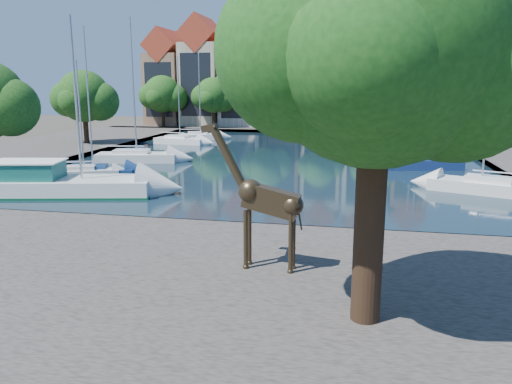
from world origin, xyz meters
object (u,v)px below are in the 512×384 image
(giraffe_statue, at_px, (263,199))
(motorsailer, at_px, (54,182))
(plane_tree, at_px, (383,49))
(sailboat_right_a, at_px, (481,183))
(sailboat_left_a, at_px, (84,171))

(giraffe_statue, height_order, motorsailer, motorsailer)
(plane_tree, xyz_separation_m, sailboat_right_a, (7.38, 20.22, -6.99))
(plane_tree, bearing_deg, motorsailer, 142.80)
(plane_tree, xyz_separation_m, sailboat_left_a, (-19.93, 19.67, -7.07))
(sailboat_left_a, bearing_deg, sailboat_right_a, 1.15)
(plane_tree, height_order, sailboat_right_a, sailboat_right_a)
(sailboat_left_a, distance_m, sailboat_right_a, 27.32)
(giraffe_statue, relative_size, sailboat_left_a, 0.60)
(plane_tree, bearing_deg, giraffe_statue, 137.33)
(motorsailer, height_order, sailboat_right_a, sailboat_right_a)
(sailboat_left_a, bearing_deg, motorsailer, -78.56)
(plane_tree, height_order, sailboat_left_a, plane_tree)
(plane_tree, distance_m, sailboat_right_a, 22.63)
(plane_tree, relative_size, sailboat_left_a, 1.26)
(motorsailer, relative_size, sailboat_right_a, 0.97)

